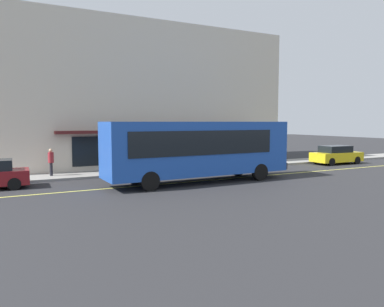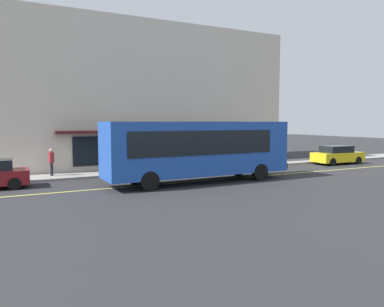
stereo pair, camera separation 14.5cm
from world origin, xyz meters
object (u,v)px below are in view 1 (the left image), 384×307
Objects in this scene: traffic_light at (181,135)px; pedestrian_mid_block at (51,160)px; pedestrian_near_storefront at (278,149)px; bus at (200,148)px; car_yellow at (336,155)px.

traffic_light reaches higher than pedestrian_mid_block.
pedestrian_near_storefront is at bearing 8.06° from traffic_light.
bus reaches higher than pedestrian_near_storefront.
car_yellow is 4.76m from pedestrian_near_storefront.
pedestrian_mid_block is at bearing 143.60° from bus.
pedestrian_mid_block is 1.01× the size of pedestrian_near_storefront.
car_yellow is at bearing -43.71° from pedestrian_near_storefront.
car_yellow is (13.35, -1.87, -1.79)m from traffic_light.
pedestrian_near_storefront is (9.92, 1.41, -1.38)m from traffic_light.
traffic_light is 1.91× the size of pedestrian_near_storefront.
pedestrian_mid_block is (-21.94, 2.55, 0.42)m from car_yellow.
bus is 6.66× the size of pedestrian_near_storefront.
bus is 6.63× the size of pedestrian_mid_block.
car_yellow is (14.44, 2.98, -1.24)m from bus.
pedestrian_near_storefront is at bearing 136.29° from car_yellow.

